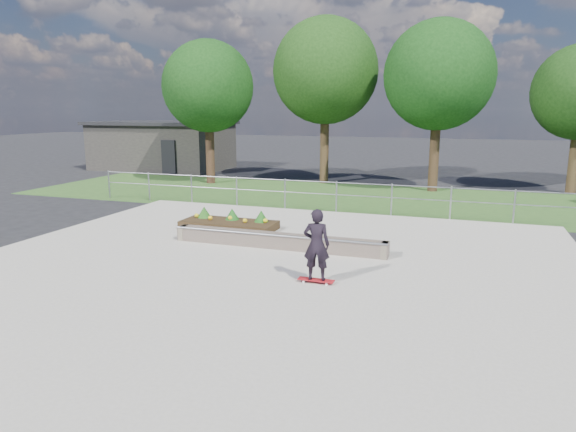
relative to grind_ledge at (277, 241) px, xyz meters
name	(u,v)px	position (x,y,z in m)	size (l,w,h in m)	color
ground	(259,274)	(0.31, -2.09, -0.26)	(120.00, 120.00, 0.00)	black
grass_verge	(356,198)	(0.31, 8.91, -0.25)	(30.00, 8.00, 0.02)	#2B4D1E
concrete_slab	(259,273)	(0.31, -2.09, -0.23)	(15.00, 15.00, 0.06)	#9D978B
fence	(336,193)	(0.31, 5.41, 0.51)	(20.06, 0.06, 1.20)	gray
building	(163,145)	(-13.69, 15.91, 1.25)	(8.40, 5.40, 3.00)	#292725
tree_far_left	(208,87)	(-7.69, 10.91, 4.59)	(4.55, 4.55, 7.15)	#301C13
tree_mid_left	(325,71)	(-2.19, 12.91, 5.34)	(5.25, 5.25, 8.25)	#322114
tree_mid_right	(439,76)	(3.31, 11.91, 4.97)	(4.90, 4.90, 7.70)	black
grind_ledge	(277,241)	(0.00, 0.00, 0.00)	(6.00, 0.44, 0.43)	brown
planter_bed	(230,223)	(-2.24, 1.69, -0.02)	(3.00, 1.20, 0.61)	black
skateboarder	(317,245)	(1.79, -2.43, 0.65)	(0.80, 0.45, 1.65)	white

